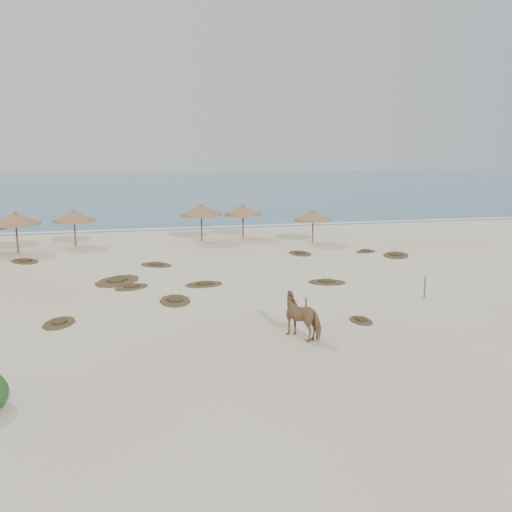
# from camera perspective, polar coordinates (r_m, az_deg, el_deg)

# --- Properties ---
(ground) EXTENTS (160.00, 160.00, 0.00)m
(ground) POSITION_cam_1_polar(r_m,az_deg,el_deg) (25.84, -2.03, -5.39)
(ground) COLOR #EEE2C3
(ground) RESTS_ON ground
(ocean) EXTENTS (200.00, 100.00, 0.01)m
(ocean) POSITION_cam_1_polar(r_m,az_deg,el_deg) (99.72, -10.16, 6.76)
(ocean) COLOR #2C6586
(ocean) RESTS_ON ground
(foam_line) EXTENTS (70.00, 0.60, 0.01)m
(foam_line) POSITION_cam_1_polar(r_m,az_deg,el_deg) (51.09, -7.49, 2.79)
(foam_line) COLOR white
(foam_line) RESTS_ON ground
(palapa_1) EXTENTS (3.26, 3.26, 3.00)m
(palapa_1) POSITION_cam_1_polar(r_m,az_deg,el_deg) (41.89, -22.91, 3.38)
(palapa_1) COLOR brown
(palapa_1) RESTS_ON ground
(palapa_2) EXTENTS (3.82, 3.82, 2.77)m
(palapa_2) POSITION_cam_1_polar(r_m,az_deg,el_deg) (43.38, -17.74, 3.73)
(palapa_2) COLOR brown
(palapa_2) RESTS_ON ground
(palapa_3) EXTENTS (3.36, 3.36, 3.01)m
(palapa_3) POSITION_cam_1_polar(r_m,az_deg,el_deg) (43.72, -5.49, 4.51)
(palapa_3) COLOR brown
(palapa_3) RESTS_ON ground
(palapa_4) EXTENTS (3.12, 3.12, 2.80)m
(palapa_4) POSITION_cam_1_polar(r_m,az_deg,el_deg) (45.13, -1.31, 4.55)
(palapa_4) COLOR brown
(palapa_4) RESTS_ON ground
(palapa_5) EXTENTS (3.26, 3.26, 2.61)m
(palapa_5) POSITION_cam_1_polar(r_m,az_deg,el_deg) (42.90, 5.72, 3.96)
(palapa_5) COLOR brown
(palapa_5) RESTS_ON ground
(horse) EXTENTS (1.86, 2.17, 1.69)m
(horse) POSITION_cam_1_polar(r_m,az_deg,el_deg) (22.15, 4.79, -5.99)
(horse) COLOR olive
(horse) RESTS_ON ground
(fence_post_near) EXTENTS (0.10, 0.10, 1.10)m
(fence_post_near) POSITION_cam_1_polar(r_m,az_deg,el_deg) (23.84, 5.01, -5.47)
(fence_post_near) COLOR #65584B
(fence_post_near) RESTS_ON ground
(fence_post_far) EXTENTS (0.10, 0.10, 1.08)m
(fence_post_far) POSITION_cam_1_polar(r_m,az_deg,el_deg) (28.75, 16.52, -3.03)
(fence_post_far) COLOR #65584B
(fence_post_far) RESTS_ON ground
(scrub_1) EXTENTS (3.35, 3.66, 0.16)m
(scrub_1) POSITION_cam_1_polar(r_m,az_deg,el_deg) (31.90, -13.69, -2.41)
(scrub_1) COLOR brown
(scrub_1) RESTS_ON ground
(scrub_2) EXTENTS (2.23, 2.01, 0.16)m
(scrub_2) POSITION_cam_1_polar(r_m,az_deg,el_deg) (30.38, -12.35, -3.02)
(scrub_2) COLOR brown
(scrub_2) RESTS_ON ground
(scrub_3) EXTENTS (2.20, 1.60, 0.16)m
(scrub_3) POSITION_cam_1_polar(r_m,az_deg,el_deg) (30.37, -5.22, -2.81)
(scrub_3) COLOR brown
(scrub_3) RESTS_ON ground
(scrub_4) EXTENTS (2.34, 1.89, 0.16)m
(scrub_4) POSITION_cam_1_polar(r_m,az_deg,el_deg) (30.96, 7.09, -2.58)
(scrub_4) COLOR brown
(scrub_4) RESTS_ON ground
(scrub_5) EXTENTS (2.69, 3.06, 0.16)m
(scrub_5) POSITION_cam_1_polar(r_m,az_deg,el_deg) (39.28, 13.84, 0.11)
(scrub_5) COLOR brown
(scrub_5) RESTS_ON ground
(scrub_6) EXTENTS (2.49, 2.66, 0.16)m
(scrub_6) POSITION_cam_1_polar(r_m,az_deg,el_deg) (39.01, -22.12, -0.47)
(scrub_6) COLOR brown
(scrub_6) RESTS_ON ground
(scrub_7) EXTENTS (1.73, 2.30, 0.16)m
(scrub_7) POSITION_cam_1_polar(r_m,az_deg,el_deg) (38.86, 4.44, 0.29)
(scrub_7) COLOR brown
(scrub_7) RESTS_ON ground
(scrub_9) EXTENTS (1.51, 2.28, 0.16)m
(scrub_9) POSITION_cam_1_polar(r_m,az_deg,el_deg) (27.43, -8.10, -4.41)
(scrub_9) COLOR brown
(scrub_9) RESTS_ON ground
(scrub_10) EXTENTS (1.84, 1.53, 0.16)m
(scrub_10) POSITION_cam_1_polar(r_m,az_deg,el_deg) (40.20, 10.93, 0.48)
(scrub_10) COLOR brown
(scrub_10) RESTS_ON ground
(scrub_11) EXTENTS (1.70, 2.14, 0.16)m
(scrub_11) POSITION_cam_1_polar(r_m,az_deg,el_deg) (25.22, -19.10, -6.32)
(scrub_11) COLOR brown
(scrub_11) RESTS_ON ground
(scrub_12) EXTENTS (0.99, 1.40, 0.16)m
(scrub_12) POSITION_cam_1_polar(r_m,az_deg,el_deg) (24.58, 10.46, -6.33)
(scrub_12) COLOR brown
(scrub_12) RESTS_ON ground
(scrub_13) EXTENTS (2.48, 2.32, 0.16)m
(scrub_13) POSITION_cam_1_polar(r_m,az_deg,el_deg) (35.62, -9.94, -0.85)
(scrub_13) COLOR brown
(scrub_13) RESTS_ON ground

